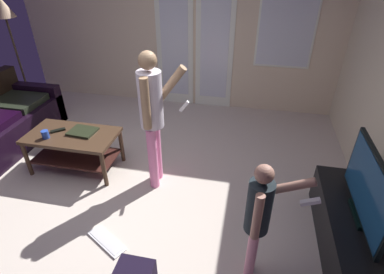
% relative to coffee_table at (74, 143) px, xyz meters
% --- Properties ---
extents(ground_plane, '(5.28, 5.13, 0.02)m').
position_rel_coffee_table_xyz_m(ground_plane, '(0.77, -0.37, -0.37)').
color(ground_plane, beige).
extents(wall_back_with_doors, '(5.28, 0.09, 2.63)m').
position_rel_coffee_table_xyz_m(wall_back_with_doors, '(0.85, 2.16, 0.93)').
color(wall_back_with_doors, beige).
rests_on(wall_back_with_doors, ground_plane).
extents(coffee_table, '(1.06, 0.57, 0.49)m').
position_rel_coffee_table_xyz_m(coffee_table, '(0.00, 0.00, 0.00)').
color(coffee_table, '#3E2B1C').
rests_on(coffee_table, ground_plane).
extents(tv_stand, '(0.48, 1.36, 0.41)m').
position_rel_coffee_table_xyz_m(tv_stand, '(3.04, -0.61, -0.15)').
color(tv_stand, black).
rests_on(tv_stand, ground_plane).
extents(flat_screen_tv, '(0.08, 0.99, 0.60)m').
position_rel_coffee_table_xyz_m(flat_screen_tv, '(3.04, -0.60, 0.36)').
color(flat_screen_tv, black).
rests_on(flat_screen_tv, tv_stand).
extents(person_adult, '(0.48, 0.44, 1.56)m').
position_rel_coffee_table_xyz_m(person_adult, '(1.06, -0.06, 0.58)').
color(person_adult, pink).
rests_on(person_adult, ground_plane).
extents(person_child, '(0.52, 0.31, 1.15)m').
position_rel_coffee_table_xyz_m(person_child, '(2.19, -1.06, 0.34)').
color(person_child, pink).
rests_on(person_child, ground_plane).
extents(floor_lamp, '(0.31, 0.31, 1.78)m').
position_rel_coffee_table_xyz_m(floor_lamp, '(-1.61, 1.33, 1.17)').
color(floor_lamp, '#2A311F').
rests_on(floor_lamp, ground_plane).
extents(loose_keyboard, '(0.45, 0.33, 0.02)m').
position_rel_coffee_table_xyz_m(loose_keyboard, '(0.85, -1.01, -0.34)').
color(loose_keyboard, white).
rests_on(loose_keyboard, ground_plane).
extents(laptop_closed, '(0.33, 0.27, 0.03)m').
position_rel_coffee_table_xyz_m(laptop_closed, '(0.11, 0.06, 0.15)').
color(laptop_closed, black).
rests_on(laptop_closed, coffee_table).
extents(cup_near_edge, '(0.08, 0.08, 0.09)m').
position_rel_coffee_table_xyz_m(cup_near_edge, '(-0.24, -0.14, 0.18)').
color(cup_near_edge, '#2442A1').
rests_on(cup_near_edge, coffee_table).
extents(tv_remote_black, '(0.16, 0.15, 0.02)m').
position_rel_coffee_table_xyz_m(tv_remote_black, '(-0.19, 0.03, 0.14)').
color(tv_remote_black, black).
rests_on(tv_remote_black, coffee_table).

